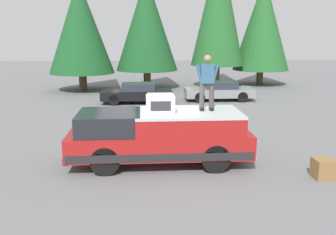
{
  "coord_description": "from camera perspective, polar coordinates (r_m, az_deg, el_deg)",
  "views": [
    {
      "loc": [
        -11.44,
        0.6,
        3.96
      ],
      "look_at": [
        0.06,
        -0.19,
        1.35
      ],
      "focal_mm": 39.7,
      "sensor_mm": 36.0,
      "label": 1
    }
  ],
  "objects": [
    {
      "name": "conifer_center_left",
      "position": [
        27.49,
        -3.31,
        14.22
      ],
      "size": [
        4.48,
        4.48,
        8.02
      ],
      "color": "#4C3826",
      "rests_on": "ground"
    },
    {
      "name": "wooden_crate",
      "position": [
        11.32,
        22.8,
        -7.25
      ],
      "size": [
        0.56,
        0.56,
        0.56
      ],
      "primitive_type": "cube",
      "color": "olive",
      "rests_on": "ground"
    },
    {
      "name": "conifer_left",
      "position": [
        28.44,
        7.74,
        16.81
      ],
      "size": [
        3.9,
        3.9,
        10.44
      ],
      "color": "#4C3826",
      "rests_on": "ground"
    },
    {
      "name": "person_on_truck_bed",
      "position": [
        11.39,
        6.02,
        5.58
      ],
      "size": [
        0.29,
        0.72,
        1.69
      ],
      "color": "#423D38",
      "rests_on": "pickup_truck"
    },
    {
      "name": "conifer_far_left",
      "position": [
        30.24,
        14.31,
        13.72
      ],
      "size": [
        4.32,
        4.32,
        8.18
      ],
      "color": "#4C3826",
      "rests_on": "ground"
    },
    {
      "name": "ground_plane",
      "position": [
        12.12,
        -0.87,
        -6.31
      ],
      "size": [
        90.0,
        90.0,
        0.0
      ],
      "primitive_type": "plane",
      "color": "slate"
    },
    {
      "name": "parked_car_black",
      "position": [
        21.73,
        -4.77,
        3.76
      ],
      "size": [
        1.64,
        4.1,
        1.16
      ],
      "color": "black",
      "rests_on": "ground"
    },
    {
      "name": "pickup_truck",
      "position": [
        11.44,
        -1.3,
        -2.91
      ],
      "size": [
        2.01,
        5.54,
        1.65
      ],
      "color": "maroon",
      "rests_on": "ground"
    },
    {
      "name": "compressor_unit",
      "position": [
        11.06,
        -1.2,
        2.16
      ],
      "size": [
        0.65,
        0.84,
        0.56
      ],
      "color": "silver",
      "rests_on": "pickup_truck"
    },
    {
      "name": "parked_car_grey",
      "position": [
        22.71,
        7.88,
        4.07
      ],
      "size": [
        1.64,
        4.1,
        1.16
      ],
      "color": "gray",
      "rests_on": "ground"
    },
    {
      "name": "conifer_center_right",
      "position": [
        26.87,
        -13.32,
        13.41
      ],
      "size": [
        4.5,
        4.5,
        7.61
      ],
      "color": "#4C3826",
      "rests_on": "ground"
    }
  ]
}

